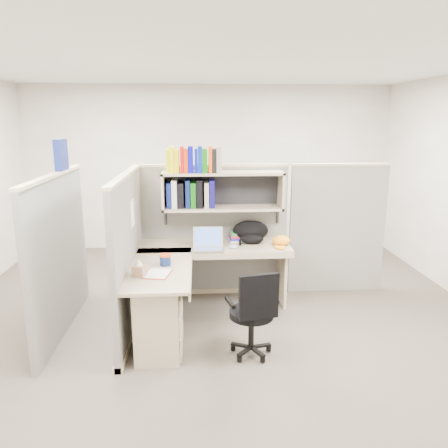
{
  "coord_description": "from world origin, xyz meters",
  "views": [
    {
      "loc": [
        -0.19,
        -4.31,
        2.14
      ],
      "look_at": [
        0.09,
        0.25,
        1.05
      ],
      "focal_mm": 35.0,
      "sensor_mm": 36.0,
      "label": 1
    }
  ],
  "objects": [
    {
      "name": "paper_cup",
      "position": [
        -0.0,
        0.68,
        0.77
      ],
      "size": [
        0.07,
        0.07,
        0.09
      ],
      "primitive_type": "cylinder",
      "rotation": [
        0.0,
        0.0,
        0.15
      ],
      "color": "white",
      "rests_on": "desk"
    },
    {
      "name": "loose_paper",
      "position": [
        -0.58,
        -0.38,
        0.73
      ],
      "size": [
        0.26,
        0.32,
        0.0
      ],
      "primitive_type": null,
      "rotation": [
        0.0,
        0.0,
        -0.19
      ],
      "color": "white",
      "rests_on": "desk"
    },
    {
      "name": "task_chair",
      "position": [
        0.29,
        -0.67,
        0.3
      ],
      "size": [
        0.48,
        0.44,
        0.86
      ],
      "color": "black",
      "rests_on": "ground"
    },
    {
      "name": "orange_cap",
      "position": [
        0.77,
        0.5,
        0.79
      ],
      "size": [
        0.27,
        0.29,
        0.11
      ],
      "primitive_type": null,
      "rotation": [
        0.0,
        0.0,
        -0.34
      ],
      "color": "orange",
      "rests_on": "desk"
    },
    {
      "name": "backpack",
      "position": [
        0.43,
        0.65,
        0.85
      ],
      "size": [
        0.51,
        0.46,
        0.25
      ],
      "primitive_type": null,
      "rotation": [
        0.0,
        0.0,
        -0.38
      ],
      "color": "black",
      "rests_on": "desk"
    },
    {
      "name": "laptop",
      "position": [
        -0.08,
        0.37,
        0.85
      ],
      "size": [
        0.34,
        0.34,
        0.24
      ],
      "primitive_type": null,
      "rotation": [
        0.0,
        0.0,
        -0.01
      ],
      "color": "silver",
      "rests_on": "desk"
    },
    {
      "name": "snack_canister",
      "position": [
        -0.52,
        -0.14,
        0.79
      ],
      "size": [
        0.11,
        0.11,
        0.11
      ],
      "color": "navy",
      "rests_on": "desk"
    },
    {
      "name": "tissue_box",
      "position": [
        -0.74,
        -0.45,
        0.81
      ],
      "size": [
        0.13,
        0.13,
        0.17
      ],
      "primitive_type": null,
      "rotation": [
        0.0,
        0.0,
        -0.3
      ],
      "color": "#967155",
      "rests_on": "desk"
    },
    {
      "name": "mouse",
      "position": [
        0.21,
        0.4,
        0.75
      ],
      "size": [
        0.11,
        0.1,
        0.04
      ],
      "primitive_type": "ellipsoid",
      "rotation": [
        0.0,
        0.0,
        -0.36
      ],
      "color": "#99C0D9",
      "rests_on": "desk"
    },
    {
      "name": "book_stack",
      "position": [
        0.26,
        0.72,
        0.78
      ],
      "size": [
        0.17,
        0.23,
        0.1
      ],
      "primitive_type": null,
      "rotation": [
        0.0,
        0.0,
        0.07
      ],
      "color": "gray",
      "rests_on": "desk"
    },
    {
      "name": "ground",
      "position": [
        0.0,
        0.0,
        0.0
      ],
      "size": [
        6.0,
        6.0,
        0.0
      ],
      "primitive_type": "plane",
      "color": "#36322A",
      "rests_on": "ground"
    },
    {
      "name": "desk",
      "position": [
        -0.41,
        -0.29,
        0.44
      ],
      "size": [
        1.74,
        1.75,
        0.73
      ],
      "color": "gray",
      "rests_on": "ground"
    },
    {
      "name": "room_shell",
      "position": [
        0.0,
        0.0,
        1.62
      ],
      "size": [
        6.0,
        6.0,
        6.0
      ],
      "color": "#ABA59A",
      "rests_on": "ground"
    },
    {
      "name": "cubicle",
      "position": [
        -0.37,
        0.45,
        0.91
      ],
      "size": [
        3.79,
        1.84,
        1.95
      ],
      "color": "slate",
      "rests_on": "ground"
    }
  ]
}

